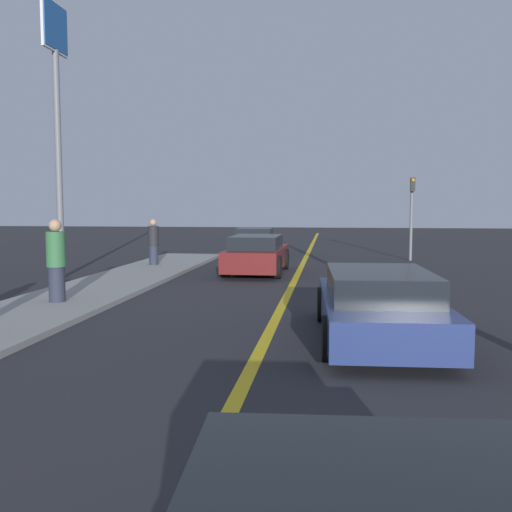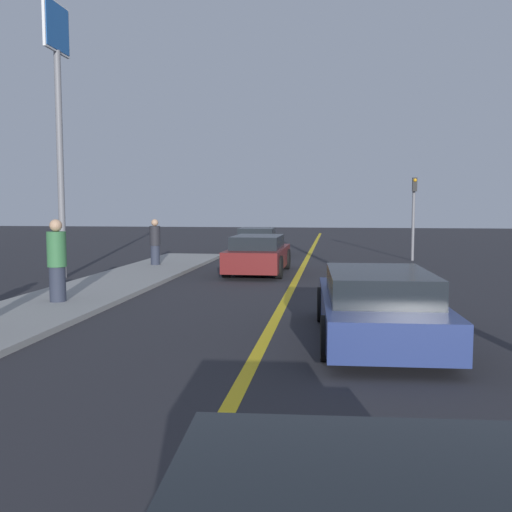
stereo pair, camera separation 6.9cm
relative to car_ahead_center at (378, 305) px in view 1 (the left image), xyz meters
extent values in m
cube|color=gold|center=(-1.87, 6.94, -0.58)|extent=(0.20, 60.00, 0.01)
cube|color=gray|center=(-6.85, 1.99, -0.53)|extent=(2.54, 26.10, 0.11)
cube|color=navy|center=(0.00, 0.06, -0.12)|extent=(2.04, 4.69, 0.57)
cube|color=black|center=(0.00, -0.17, 0.38)|extent=(1.72, 2.61, 0.44)
cylinder|color=black|center=(-0.93, 1.45, -0.25)|extent=(0.25, 0.67, 0.66)
cylinder|color=black|center=(0.80, 1.53, -0.25)|extent=(0.25, 0.67, 0.66)
cylinder|color=black|center=(-0.80, -1.41, -0.25)|extent=(0.25, 0.67, 0.66)
cylinder|color=black|center=(0.93, -1.33, -0.25)|extent=(0.25, 0.67, 0.66)
cube|color=maroon|center=(-3.22, 9.10, -0.06)|extent=(1.75, 4.32, 0.65)
cube|color=black|center=(-3.22, 8.88, 0.47)|extent=(1.53, 2.38, 0.42)
cylinder|color=black|center=(-4.03, 10.44, -0.23)|extent=(0.23, 0.72, 0.72)
cylinder|color=black|center=(-2.39, 10.42, -0.23)|extent=(0.23, 0.72, 0.72)
cylinder|color=black|center=(-4.05, 7.77, -0.23)|extent=(0.23, 0.72, 0.72)
cylinder|color=black|center=(-2.41, 7.76, -0.23)|extent=(0.23, 0.72, 0.72)
cube|color=#4C5156|center=(-4.22, 16.30, -0.10)|extent=(1.88, 4.08, 0.60)
cube|color=black|center=(-4.22, 16.09, 0.42)|extent=(1.61, 2.26, 0.45)
cylinder|color=black|center=(-5.09, 17.51, -0.26)|extent=(0.24, 0.66, 0.65)
cylinder|color=black|center=(-3.44, 17.57, -0.26)|extent=(0.24, 0.66, 0.65)
cylinder|color=black|center=(-5.00, 15.02, -0.26)|extent=(0.24, 0.66, 0.65)
cylinder|color=black|center=(-3.35, 15.08, -0.26)|extent=(0.24, 0.66, 0.65)
cylinder|color=#282D3D|center=(-6.81, 2.27, -0.08)|extent=(0.36, 0.36, 0.78)
cylinder|color=#336B3D|center=(-6.81, 2.27, 0.70)|extent=(0.42, 0.42, 0.78)
sphere|color=tan|center=(-6.81, 2.27, 1.22)|extent=(0.27, 0.27, 0.27)
cylinder|color=#282D3D|center=(-7.13, 10.23, -0.12)|extent=(0.33, 0.33, 0.70)
cylinder|color=#232328|center=(-7.13, 10.23, 0.57)|extent=(0.39, 0.39, 0.70)
sphere|color=tan|center=(-7.13, 10.23, 1.05)|extent=(0.25, 0.25, 0.25)
cylinder|color=slate|center=(2.44, 14.31, 1.09)|extent=(0.12, 0.12, 3.36)
cube|color=black|center=(2.44, 14.13, 2.50)|extent=(0.18, 0.18, 0.55)
sphere|color=orange|center=(2.44, 14.04, 2.67)|extent=(0.14, 0.14, 0.14)
cylinder|color=slate|center=(-9.09, 7.11, 2.87)|extent=(0.20, 0.20, 6.91)
cube|color=silver|center=(-9.09, 7.11, 7.01)|extent=(0.08, 1.53, 1.49)
cube|color=#19519E|center=(-9.09, 7.11, 7.01)|extent=(0.12, 1.41, 1.37)
camera|label=1|loc=(-0.80, -9.56, 1.66)|focal=40.00mm
camera|label=2|loc=(-0.73, -9.55, 1.66)|focal=40.00mm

